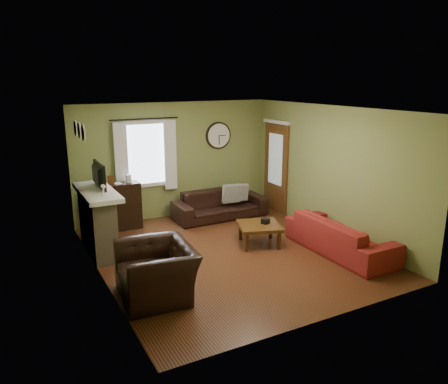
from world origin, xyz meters
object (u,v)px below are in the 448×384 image
bookshelf (120,206)px  sofa_red (340,236)px  armchair (157,271)px  coffee_table (259,234)px  sofa_brown (220,204)px

bookshelf → sofa_red: 4.49m
bookshelf → armchair: (-0.32, -3.15, -0.11)m
bookshelf → sofa_red: bookshelf is taller
bookshelf → coffee_table: size_ratio=1.29×
sofa_red → armchair: (-3.52, -0.00, 0.06)m
sofa_brown → coffee_table: sofa_brown is taller
sofa_brown → bookshelf: bearing=172.9°
bookshelf → sofa_brown: size_ratio=0.47×
bookshelf → coffee_table: (2.10, -2.13, -0.29)m
sofa_red → coffee_table: 1.51m
bookshelf → armchair: 3.17m
sofa_red → armchair: 3.52m
coffee_table → sofa_brown: bearing=86.5°
bookshelf → sofa_brown: (2.21, -0.28, -0.19)m
sofa_red → coffee_table: size_ratio=2.88×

